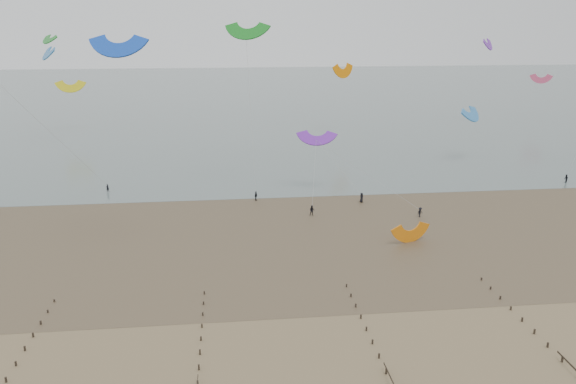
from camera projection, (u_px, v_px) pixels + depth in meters
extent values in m
plane|color=brown|center=(333.00, 340.00, 59.80)|extent=(500.00, 500.00, 0.00)
plane|color=#475654|center=(250.00, 95.00, 249.70)|extent=(500.00, 500.00, 0.00)
plane|color=#473A28|center=(294.00, 225.00, 93.03)|extent=(500.00, 500.00, 0.00)
ellipsoid|color=slate|center=(178.00, 262.00, 78.82)|extent=(23.60, 14.36, 0.01)
ellipsoid|color=slate|center=(361.00, 216.00, 97.13)|extent=(33.64, 18.32, 0.01)
ellipsoid|color=slate|center=(567.00, 225.00, 92.96)|extent=(19.65, 13.67, 0.01)
ellipsoid|color=slate|center=(53.00, 224.00, 93.63)|extent=(26.95, 14.22, 0.01)
cube|color=black|center=(6.00, 380.00, 52.80)|extent=(0.16, 0.16, 0.62)
cube|color=black|center=(16.00, 364.00, 55.31)|extent=(0.16, 0.16, 0.59)
cube|color=black|center=(25.00, 349.00, 57.81)|extent=(0.16, 0.16, 0.57)
cube|color=black|center=(33.00, 335.00, 60.31)|extent=(0.16, 0.16, 0.54)
cube|color=black|center=(41.00, 323.00, 62.81)|extent=(0.16, 0.16, 0.51)
cube|color=black|center=(48.00, 311.00, 65.32)|extent=(0.16, 0.16, 0.48)
cube|color=black|center=(54.00, 301.00, 67.82)|extent=(0.16, 0.16, 0.45)
cube|color=black|center=(198.00, 384.00, 52.17)|extent=(0.16, 0.16, 0.65)
cube|color=black|center=(199.00, 368.00, 54.67)|extent=(0.16, 0.16, 0.62)
cube|color=black|center=(200.00, 352.00, 57.17)|extent=(0.16, 0.16, 0.59)
cube|color=black|center=(201.00, 339.00, 59.68)|extent=(0.16, 0.16, 0.57)
cube|color=black|center=(202.00, 326.00, 62.18)|extent=(0.16, 0.16, 0.54)
cube|color=black|center=(203.00, 314.00, 64.68)|extent=(0.16, 0.16, 0.51)
cube|color=black|center=(204.00, 303.00, 67.19)|extent=(0.16, 0.16, 0.48)
cube|color=black|center=(204.00, 293.00, 69.69)|extent=(0.16, 0.16, 0.45)
cube|color=black|center=(386.00, 371.00, 54.04)|extent=(0.16, 0.16, 0.65)
cube|color=black|center=(379.00, 356.00, 56.54)|extent=(0.16, 0.16, 0.62)
cube|color=black|center=(372.00, 342.00, 59.04)|extent=(0.16, 0.16, 0.59)
cube|color=black|center=(366.00, 329.00, 61.55)|extent=(0.16, 0.16, 0.57)
cube|color=black|center=(361.00, 317.00, 64.05)|extent=(0.16, 0.16, 0.54)
cube|color=black|center=(356.00, 306.00, 66.55)|extent=(0.16, 0.16, 0.51)
cube|color=black|center=(351.00, 295.00, 69.06)|extent=(0.16, 0.16, 0.48)
cube|color=black|center=(347.00, 286.00, 71.56)|extent=(0.16, 0.16, 0.45)
cube|color=black|center=(562.00, 360.00, 55.91)|extent=(0.16, 0.16, 0.65)
cube|color=black|center=(548.00, 345.00, 58.41)|extent=(0.16, 0.16, 0.62)
cube|color=black|center=(534.00, 332.00, 60.91)|extent=(0.16, 0.16, 0.59)
cube|color=black|center=(522.00, 320.00, 63.42)|extent=(0.16, 0.16, 0.57)
cube|color=black|center=(511.00, 308.00, 65.92)|extent=(0.16, 0.16, 0.54)
cube|color=black|center=(500.00, 298.00, 68.42)|extent=(0.16, 0.16, 0.51)
cube|color=black|center=(491.00, 288.00, 70.92)|extent=(0.16, 0.16, 0.48)
cube|color=black|center=(481.00, 279.00, 73.43)|extent=(0.16, 0.16, 0.45)
imported|color=black|center=(361.00, 198.00, 104.43)|extent=(0.80, 1.02, 1.84)
imported|color=black|center=(420.00, 212.00, 96.68)|extent=(1.30, 1.09, 1.74)
imported|color=black|center=(108.00, 188.00, 110.76)|extent=(0.68, 0.66, 1.58)
imported|color=black|center=(256.00, 196.00, 105.46)|extent=(0.84, 1.13, 1.79)
imported|color=black|center=(312.00, 210.00, 97.36)|extent=(1.01, 0.85, 1.85)
imported|color=black|center=(566.00, 179.00, 116.83)|extent=(0.80, 0.96, 1.78)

